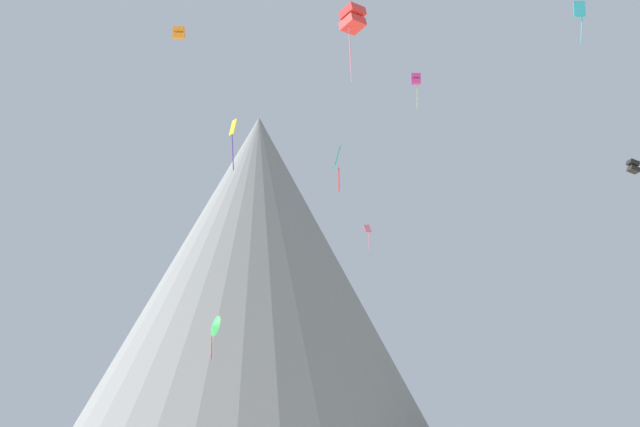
# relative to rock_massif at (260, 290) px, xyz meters

# --- Properties ---
(rock_massif) EXTENTS (68.87, 68.87, 54.88)m
(rock_massif) POSITION_rel_rock_massif_xyz_m (0.00, 0.00, 0.00)
(rock_massif) COLOR slate
(rock_massif) RESTS_ON ground_plane
(kite_green_low) EXTENTS (1.41, 1.84, 3.67)m
(kite_green_low) POSITION_rel_rock_massif_xyz_m (0.90, -71.14, -13.81)
(kite_green_low) COLOR green
(kite_red_high) EXTENTS (1.97, 1.98, 5.41)m
(kite_red_high) POSITION_rel_rock_massif_xyz_m (11.97, -88.69, 5.36)
(kite_red_high) COLOR red
(kite_cyan_high) EXTENTS (1.00, 0.29, 3.68)m
(kite_cyan_high) POSITION_rel_rock_massif_xyz_m (31.12, -78.21, 11.19)
(kite_cyan_high) COLOR #33BCDB
(kite_rainbow_mid) EXTENTS (0.95, 0.56, 3.07)m
(kite_rainbow_mid) POSITION_rel_rock_massif_xyz_m (14.88, -52.44, -1.67)
(kite_rainbow_mid) COLOR #E5668C
(kite_orange_high) EXTENTS (0.92, 1.00, 1.20)m
(kite_orange_high) POSITION_rel_rock_massif_xyz_m (-1.49, -80.05, 8.47)
(kite_orange_high) COLOR orange
(kite_black_mid) EXTENTS (0.93, 0.88, 1.04)m
(kite_black_mid) POSITION_rel_rock_massif_xyz_m (33.33, -80.98, -2.90)
(kite_black_mid) COLOR black
(kite_teal_mid) EXTENTS (0.52, 0.80, 3.41)m
(kite_teal_mid) POSITION_rel_rock_massif_xyz_m (11.00, -83.20, -3.12)
(kite_teal_mid) COLOR teal
(kite_yellow_mid) EXTENTS (0.65, 0.74, 3.83)m
(kite_yellow_mid) POSITION_rel_rock_massif_xyz_m (3.47, -84.34, -1.41)
(kite_yellow_mid) COLOR yellow
(kite_magenta_high) EXTENTS (1.14, 1.21, 4.36)m
(kite_magenta_high) POSITION_rel_rock_massif_xyz_m (20.64, -51.49, 16.36)
(kite_magenta_high) COLOR #D1339E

